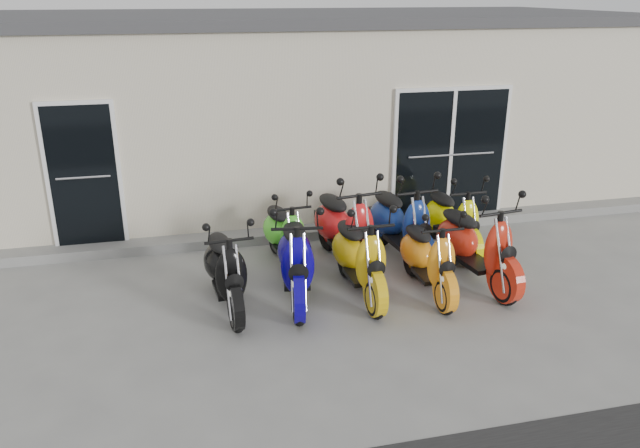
# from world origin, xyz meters

# --- Properties ---
(ground) EXTENTS (80.00, 80.00, 0.00)m
(ground) POSITION_xyz_m (0.00, 0.00, 0.00)
(ground) COLOR gray
(ground) RESTS_ON ground
(building) EXTENTS (14.00, 6.00, 3.20)m
(building) POSITION_xyz_m (0.00, 5.20, 1.60)
(building) COLOR beige
(building) RESTS_ON ground
(roof_cap) EXTENTS (14.20, 6.20, 0.16)m
(roof_cap) POSITION_xyz_m (0.00, 5.20, 3.28)
(roof_cap) COLOR #3F3F42
(roof_cap) RESTS_ON building
(front_step) EXTENTS (14.00, 0.40, 0.15)m
(front_step) POSITION_xyz_m (0.00, 2.02, 0.07)
(front_step) COLOR gray
(front_step) RESTS_ON ground
(door_left) EXTENTS (1.07, 0.08, 2.22)m
(door_left) POSITION_xyz_m (-3.20, 2.17, 1.26)
(door_left) COLOR black
(door_left) RESTS_ON front_step
(door_right) EXTENTS (2.02, 0.08, 2.22)m
(door_right) POSITION_xyz_m (2.60, 2.17, 1.26)
(door_right) COLOR black
(door_right) RESTS_ON front_step
(scooter_front_black) EXTENTS (0.80, 1.84, 1.32)m
(scooter_front_black) POSITION_xyz_m (-1.37, -0.11, 0.66)
(scooter_front_black) COLOR black
(scooter_front_black) RESTS_ON ground
(scooter_front_blue) EXTENTS (0.97, 2.00, 1.42)m
(scooter_front_blue) POSITION_xyz_m (-0.47, -0.08, 0.71)
(scooter_front_blue) COLOR #0B017B
(scooter_front_blue) RESTS_ON ground
(scooter_front_orange_a) EXTENTS (0.73, 1.88, 1.37)m
(scooter_front_orange_a) POSITION_xyz_m (0.34, -0.15, 0.69)
(scooter_front_orange_a) COLOR gold
(scooter_front_orange_a) RESTS_ON ground
(scooter_front_orange_b) EXTENTS (0.63, 1.73, 1.28)m
(scooter_front_orange_b) POSITION_xyz_m (1.23, -0.29, 0.64)
(scooter_front_orange_b) COLOR orange
(scooter_front_orange_b) RESTS_ON ground
(scooter_front_red) EXTENTS (0.98, 2.03, 1.44)m
(scooter_front_red) POSITION_xyz_m (1.97, -0.17, 0.72)
(scooter_front_red) COLOR red
(scooter_front_red) RESTS_ON ground
(scooter_back_green) EXTENTS (0.80, 1.76, 1.26)m
(scooter_back_green) POSITION_xyz_m (-0.44, 0.95, 0.63)
(scooter_back_green) COLOR #4FDC2D
(scooter_back_green) RESTS_ON ground
(scooter_back_red) EXTENTS (1.03, 2.12, 1.50)m
(scooter_back_red) POSITION_xyz_m (0.40, 0.78, 0.75)
(scooter_back_red) COLOR red
(scooter_back_red) RESTS_ON ground
(scooter_back_blue) EXTENTS (0.94, 2.04, 1.46)m
(scooter_back_blue) POSITION_xyz_m (1.26, 0.81, 0.73)
(scooter_back_blue) COLOR navy
(scooter_back_blue) RESTS_ON ground
(scooter_back_yellow) EXTENTS (0.71, 1.80, 1.32)m
(scooter_back_yellow) POSITION_xyz_m (2.13, 0.91, 0.66)
(scooter_back_yellow) COLOR #FCFF01
(scooter_back_yellow) RESTS_ON ground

